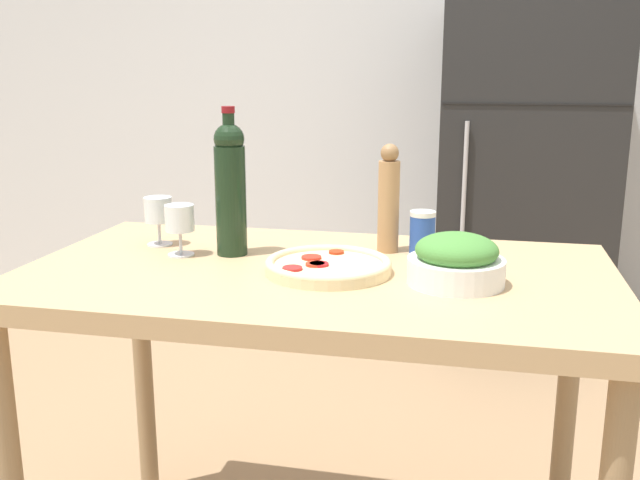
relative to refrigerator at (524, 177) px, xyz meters
name	(u,v)px	position (x,y,z in m)	size (l,w,h in m)	color
wall_back	(414,75)	(-0.58, 0.40, 0.48)	(6.40, 0.06, 2.60)	silver
refrigerator	(524,177)	(0.00, 0.00, 0.00)	(0.78, 0.72, 1.65)	black
prep_counter	(316,310)	(-0.58, -1.97, -0.04)	(1.37, 0.77, 0.88)	tan
wine_bottle	(230,186)	(-0.81, -1.88, 0.23)	(0.08, 0.08, 0.37)	black
wine_glass_near	(180,221)	(-0.94, -1.92, 0.14)	(0.07, 0.07, 0.13)	silver
wine_glass_far	(158,213)	(-1.03, -1.84, 0.14)	(0.07, 0.07, 0.13)	silver
pepper_mill	(389,200)	(-0.44, -1.77, 0.19)	(0.05, 0.05, 0.27)	#AD7F51
salad_bowl	(456,261)	(-0.26, -2.02, 0.11)	(0.21, 0.21, 0.11)	white
homemade_pizza	(328,266)	(-0.55, -2.00, 0.07)	(0.29, 0.29, 0.03)	beige
salt_canister	(422,232)	(-0.35, -1.78, 0.11)	(0.06, 0.06, 0.11)	#284CA3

